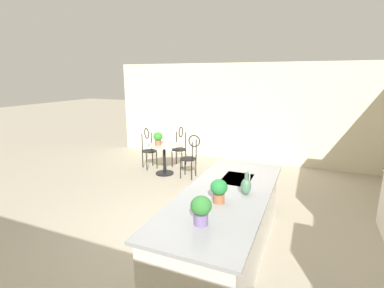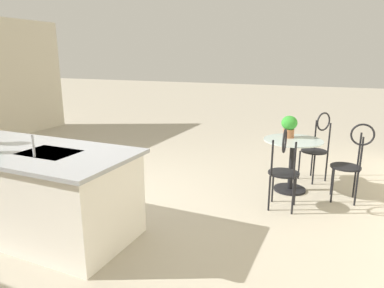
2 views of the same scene
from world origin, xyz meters
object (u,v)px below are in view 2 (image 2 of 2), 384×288
Objects in this scene: chair_toward_desk at (284,166)px; potted_plant_on_table at (289,125)px; bistro_table at (292,160)px; chair_by_island at (317,143)px; chair_near_window at (351,159)px.

potted_plant_on_table is (0.08, -0.81, 0.34)m from chair_toward_desk.
chair_toward_desk reaches higher than bistro_table.
chair_toward_desk is (0.28, 1.31, 0.00)m from chair_by_island.
potted_plant_on_table is at bearing -11.89° from chair_near_window.
chair_by_island is (-0.28, -0.62, 0.13)m from bistro_table.
chair_toward_desk is 0.88m from potted_plant_on_table.
chair_near_window is 1.00× the size of chair_by_island.
bistro_table is 2.59× the size of potted_plant_on_table.
bistro_table is 0.77× the size of chair_toward_desk.
chair_near_window is 0.82m from chair_by_island.
chair_toward_desk is 3.37× the size of potted_plant_on_table.
potted_plant_on_table is (0.36, 0.50, 0.34)m from chair_by_island.
bistro_table is at bearing -90.16° from chair_toward_desk.
potted_plant_on_table is at bearing -53.65° from bistro_table.
chair_near_window is 1.00× the size of chair_toward_desk.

